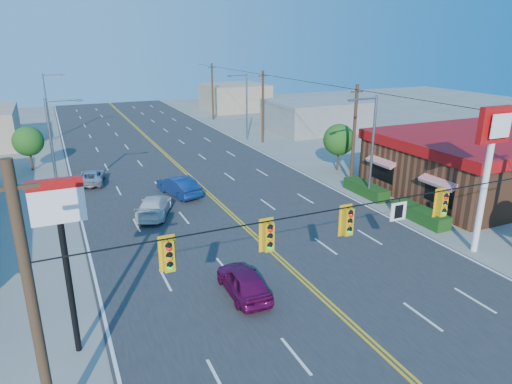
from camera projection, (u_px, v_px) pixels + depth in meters
name	position (u px, v px, depth m)	size (l,w,h in m)	color
ground	(363.00, 336.00, 19.23)	(160.00, 160.00, 0.00)	gray
road	(210.00, 195.00, 36.49)	(20.00, 120.00, 0.06)	#2D2D30
signal_span	(370.00, 230.00, 17.62)	(24.32, 0.34, 9.00)	#47301E
kfc	(476.00, 164.00, 36.60)	(16.30, 12.40, 4.70)	brown
kfc_pylon	(490.00, 151.00, 25.05)	(2.20, 0.36, 8.50)	white
pizza_hut_sign	(62.00, 232.00, 16.73)	(1.90, 0.30, 6.85)	black
streetlight_se	(371.00, 143.00, 34.09)	(2.55, 0.25, 8.00)	gray
streetlight_ne	(245.00, 103.00, 54.81)	(2.55, 0.25, 8.00)	gray
streetlight_sw	(55.00, 148.00, 32.56)	(2.55, 0.25, 8.00)	gray
streetlight_nw	(48.00, 103.00, 55.01)	(2.55, 0.25, 8.00)	gray
utility_pole_near	(354.00, 135.00, 38.19)	(0.28, 0.28, 8.40)	#47301E
utility_pole_mid	(263.00, 107.00, 53.73)	(0.28, 0.28, 8.40)	#47301E
utility_pole_far	(213.00, 92.00, 69.27)	(0.28, 0.28, 8.40)	#47301E
tree_kfc_rear	(339.00, 140.00, 42.56)	(2.94, 2.94, 4.41)	#47301E
tree_west	(28.00, 141.00, 42.61)	(2.80, 2.80, 4.20)	#47301E
bld_east_mid	(316.00, 116.00, 61.71)	(12.00, 10.00, 4.00)	gray
bld_east_far	(235.00, 97.00, 79.47)	(10.00, 10.00, 4.40)	tan
car_magenta	(244.00, 282.00, 22.06)	(1.67, 4.15, 1.42)	#630B3E
car_blue	(179.00, 187.00, 36.13)	(1.63, 4.67, 1.54)	navy
car_white	(154.00, 207.00, 32.02)	(1.97, 4.85, 1.41)	silver
car_silver	(92.00, 178.00, 39.08)	(1.97, 4.28, 1.19)	#B9B8BD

